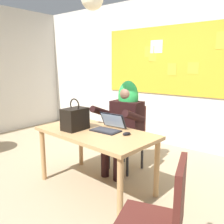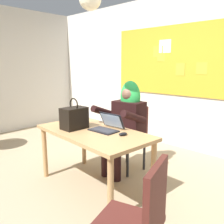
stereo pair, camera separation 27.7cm
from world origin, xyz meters
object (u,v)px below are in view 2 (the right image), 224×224
at_px(desk_main, 94,138).
at_px(laptop, 107,126).
at_px(person_costumed, 126,119).
at_px(chair_at_desk, 131,133).
at_px(computer_mouse, 123,134).
at_px(handbag, 74,118).
at_px(chair_extra_corner, 138,220).

xyz_separation_m(desk_main, laptop, (0.09, 0.13, 0.13)).
distance_m(desk_main, laptop, 0.21).
xyz_separation_m(person_costumed, laptop, (0.11, -0.48, 0.01)).
bearing_deg(laptop, chair_at_desk, 98.49).
bearing_deg(computer_mouse, chair_at_desk, 138.12).
distance_m(person_costumed, computer_mouse, 0.65).
xyz_separation_m(person_costumed, computer_mouse, (0.40, -0.51, -0.02)).
bearing_deg(handbag, computer_mouse, 17.04).
distance_m(handbag, chair_extra_corner, 1.62).
xyz_separation_m(computer_mouse, handbag, (-0.62, -0.19, 0.12)).
distance_m(computer_mouse, handbag, 0.66).
xyz_separation_m(laptop, handbag, (-0.33, -0.22, 0.09)).
height_order(desk_main, person_costumed, person_costumed).
xyz_separation_m(laptop, computer_mouse, (0.29, -0.03, -0.03)).
bearing_deg(computer_mouse, laptop, -170.21).
relative_size(desk_main, person_costumed, 1.17).
height_order(chair_at_desk, laptop, chair_at_desk).
distance_m(desk_main, chair_extra_corner, 1.41).
xyz_separation_m(desk_main, handbag, (-0.24, -0.10, 0.22)).
xyz_separation_m(desk_main, person_costumed, (-0.02, 0.61, 0.12)).
bearing_deg(laptop, desk_main, -127.84).
bearing_deg(desk_main, laptop, 53.88).
bearing_deg(chair_at_desk, person_costumed, 3.12).
relative_size(handbag, chair_extra_corner, 0.42).
relative_size(person_costumed, computer_mouse, 12.18).
bearing_deg(desk_main, chair_at_desk, 91.26).
bearing_deg(handbag, person_costumed, 72.49).
distance_m(desk_main, chair_at_desk, 0.75).
height_order(desk_main, chair_extra_corner, chair_extra_corner).
bearing_deg(chair_at_desk, laptop, 14.33).
distance_m(chair_at_desk, person_costumed, 0.27).
distance_m(chair_at_desk, computer_mouse, 0.78).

